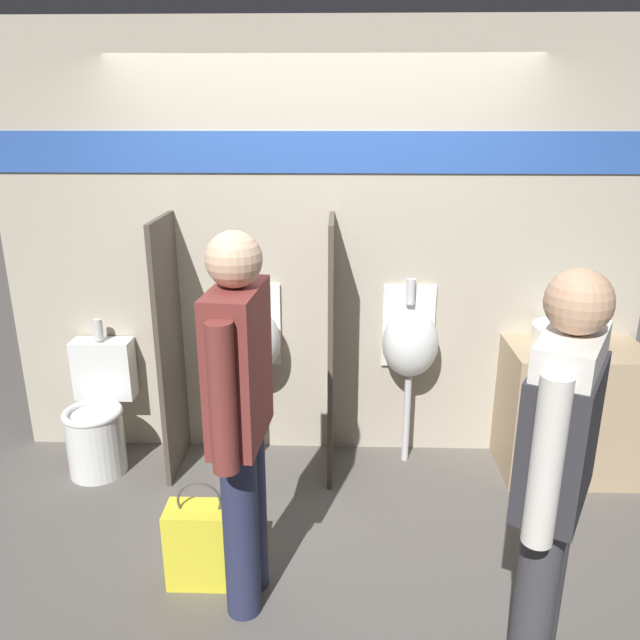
{
  "coord_description": "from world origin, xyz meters",
  "views": [
    {
      "loc": [
        0.1,
        -3.22,
        2.19
      ],
      "look_at": [
        0.0,
        0.17,
        1.05
      ],
      "focal_mm": 35.0,
      "sensor_mm": 36.0,
      "label": 1
    }
  ],
  "objects_px": {
    "shopping_bag": "(202,544)",
    "urinal_far": "(410,343)",
    "toilet": "(98,418)",
    "sink_basin": "(569,336)",
    "cell_phone": "(543,353)",
    "urinal_near_counter": "(253,341)",
    "person_with_lanyard": "(241,413)",
    "person_in_vest": "(557,463)"
  },
  "relations": [
    {
      "from": "person_in_vest",
      "to": "urinal_near_counter",
      "type": "bearing_deg",
      "value": 67.08
    },
    {
      "from": "shopping_bag",
      "to": "person_in_vest",
      "type": "bearing_deg",
      "value": -19.29
    },
    {
      "from": "cell_phone",
      "to": "person_in_vest",
      "type": "bearing_deg",
      "value": -105.93
    },
    {
      "from": "sink_basin",
      "to": "person_with_lanyard",
      "type": "distance_m",
      "value": 2.17
    },
    {
      "from": "sink_basin",
      "to": "cell_phone",
      "type": "distance_m",
      "value": 0.25
    },
    {
      "from": "sink_basin",
      "to": "toilet",
      "type": "relative_size",
      "value": 0.46
    },
    {
      "from": "urinal_near_counter",
      "to": "person_in_vest",
      "type": "bearing_deg",
      "value": -51.6
    },
    {
      "from": "shopping_bag",
      "to": "toilet",
      "type": "bearing_deg",
      "value": 130.29
    },
    {
      "from": "urinal_far",
      "to": "person_with_lanyard",
      "type": "xyz_separation_m",
      "value": [
        -0.86,
        -1.26,
        0.15
      ]
    },
    {
      "from": "urinal_far",
      "to": "person_with_lanyard",
      "type": "height_order",
      "value": "person_with_lanyard"
    },
    {
      "from": "cell_phone",
      "to": "toilet",
      "type": "relative_size",
      "value": 0.15
    },
    {
      "from": "shopping_bag",
      "to": "urinal_far",
      "type": "bearing_deg",
      "value": 46.84
    },
    {
      "from": "toilet",
      "to": "shopping_bag",
      "type": "distance_m",
      "value": 1.36
    },
    {
      "from": "urinal_near_counter",
      "to": "person_with_lanyard",
      "type": "height_order",
      "value": "person_with_lanyard"
    },
    {
      "from": "person_with_lanyard",
      "to": "shopping_bag",
      "type": "xyz_separation_m",
      "value": [
        -0.23,
        0.1,
        -0.76
      ]
    },
    {
      "from": "sink_basin",
      "to": "urinal_near_counter",
      "type": "height_order",
      "value": "urinal_near_counter"
    },
    {
      "from": "sink_basin",
      "to": "urinal_far",
      "type": "height_order",
      "value": "urinal_far"
    },
    {
      "from": "urinal_near_counter",
      "to": "person_in_vest",
      "type": "distance_m",
      "value": 2.14
    },
    {
      "from": "urinal_far",
      "to": "toilet",
      "type": "height_order",
      "value": "urinal_far"
    },
    {
      "from": "urinal_far",
      "to": "shopping_bag",
      "type": "relative_size",
      "value": 2.17
    },
    {
      "from": "sink_basin",
      "to": "cell_phone",
      "type": "height_order",
      "value": "sink_basin"
    },
    {
      "from": "person_with_lanyard",
      "to": "person_in_vest",
      "type": "bearing_deg",
      "value": -103.29
    },
    {
      "from": "toilet",
      "to": "person_with_lanyard",
      "type": "distance_m",
      "value": 1.7
    },
    {
      "from": "urinal_far",
      "to": "toilet",
      "type": "distance_m",
      "value": 2.03
    },
    {
      "from": "person_in_vest",
      "to": "person_with_lanyard",
      "type": "bearing_deg",
      "value": 100.1
    },
    {
      "from": "toilet",
      "to": "shopping_bag",
      "type": "relative_size",
      "value": 1.7
    },
    {
      "from": "cell_phone",
      "to": "urinal_far",
      "type": "relative_size",
      "value": 0.12
    },
    {
      "from": "urinal_far",
      "to": "person_with_lanyard",
      "type": "distance_m",
      "value": 1.54
    },
    {
      "from": "sink_basin",
      "to": "person_in_vest",
      "type": "relative_size",
      "value": 0.25
    },
    {
      "from": "person_with_lanyard",
      "to": "cell_phone",
      "type": "bearing_deg",
      "value": -51.66
    },
    {
      "from": "urinal_near_counter",
      "to": "person_with_lanyard",
      "type": "bearing_deg",
      "value": -84.52
    },
    {
      "from": "cell_phone",
      "to": "shopping_bag",
      "type": "relative_size",
      "value": 0.25
    },
    {
      "from": "cell_phone",
      "to": "urinal_far",
      "type": "bearing_deg",
      "value": 164.22
    },
    {
      "from": "cell_phone",
      "to": "toilet",
      "type": "distance_m",
      "value": 2.77
    },
    {
      "from": "urinal_far",
      "to": "toilet",
      "type": "xyz_separation_m",
      "value": [
        -1.97,
        -0.14,
        -0.48
      ]
    },
    {
      "from": "urinal_near_counter",
      "to": "cell_phone",
      "type": "bearing_deg",
      "value": -6.99
    },
    {
      "from": "cell_phone",
      "to": "shopping_bag",
      "type": "distance_m",
      "value": 2.17
    },
    {
      "from": "cell_phone",
      "to": "person_in_vest",
      "type": "height_order",
      "value": "person_in_vest"
    },
    {
      "from": "person_in_vest",
      "to": "shopping_bag",
      "type": "bearing_deg",
      "value": 99.38
    },
    {
      "from": "urinal_near_counter",
      "to": "urinal_far",
      "type": "relative_size",
      "value": 1.0
    },
    {
      "from": "sink_basin",
      "to": "toilet",
      "type": "xyz_separation_m",
      "value": [
        -2.92,
        -0.08,
        -0.56
      ]
    },
    {
      "from": "urinal_near_counter",
      "to": "urinal_far",
      "type": "bearing_deg",
      "value": 0.0
    }
  ]
}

